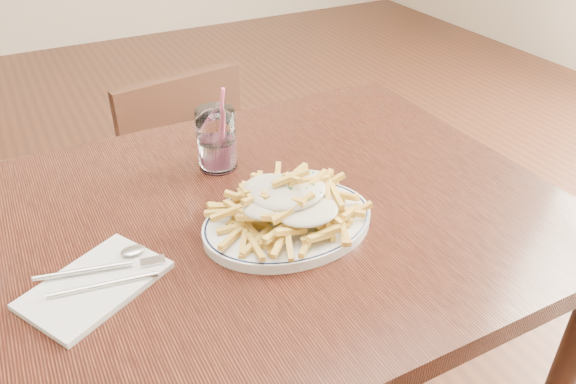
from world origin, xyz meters
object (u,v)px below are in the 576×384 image
table (223,258)px  chair_far (175,174)px  loaded_fries (288,198)px  water_glass (217,143)px  fries_plate (288,222)px

table → chair_far: chair_far is taller
chair_far → loaded_fries: loaded_fries is taller
loaded_fries → water_glass: size_ratio=1.74×
chair_far → loaded_fries: size_ratio=2.69×
chair_far → fries_plate: bearing=-91.5°
loaded_fries → fries_plate: bearing=-90.0°
table → chair_far: bearing=80.7°
fries_plate → chair_far: bearing=88.5°
loaded_fries → table: bearing=145.3°
chair_far → water_glass: (-0.05, -0.53, 0.36)m
fries_plate → loaded_fries: bearing=90.0°
water_glass → chair_far: bearing=84.8°
table → chair_far: (0.11, 0.70, -0.23)m
chair_far → fries_plate: 0.83m
chair_far → loaded_fries: 0.85m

